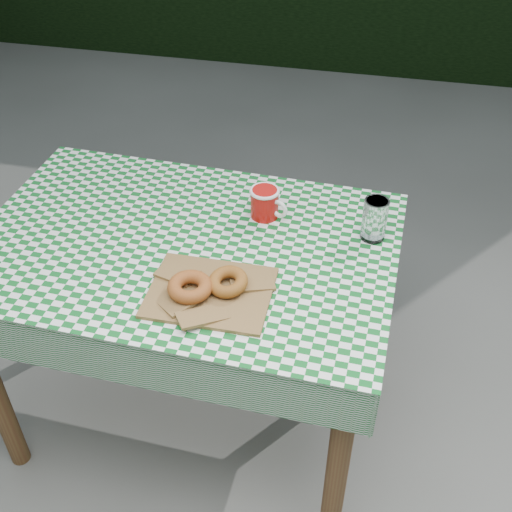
{
  "coord_description": "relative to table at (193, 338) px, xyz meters",
  "views": [
    {
      "loc": [
        0.49,
        -1.4,
        1.85
      ],
      "look_at": [
        0.22,
        -0.14,
        0.79
      ],
      "focal_mm": 45.13,
      "sensor_mm": 36.0,
      "label": 1
    }
  ],
  "objects": [
    {
      "name": "tablecloth",
      "position": [
        0.0,
        0.0,
        0.38
      ],
      "size": [
        1.19,
        0.82,
        0.01
      ],
      "primitive_type": "cube",
      "rotation": [
        0.0,
        0.0,
        -0.04
      ],
      "color": "#0E5C20",
      "rests_on": "table"
    },
    {
      "name": "table",
      "position": [
        0.0,
        0.0,
        0.0
      ],
      "size": [
        1.16,
        0.8,
        0.75
      ],
      "primitive_type": "cube",
      "rotation": [
        0.0,
        0.0,
        -0.04
      ],
      "color": "brown",
      "rests_on": "ground"
    },
    {
      "name": "bagel_back",
      "position": [
        0.17,
        -0.16,
        0.41
      ],
      "size": [
        0.14,
        0.14,
        0.03
      ],
      "primitive_type": "torus",
      "rotation": [
        0.0,
        0.0,
        -0.67
      ],
      "color": "brown",
      "rests_on": "paper_bag"
    },
    {
      "name": "ground",
      "position": [
        -0.0,
        0.09,
        -0.38
      ],
      "size": [
        60.0,
        60.0,
        0.0
      ],
      "primitive_type": "plane",
      "color": "#595953",
      "rests_on": "ground"
    },
    {
      "name": "paper_bag",
      "position": [
        0.13,
        -0.18,
        0.39
      ],
      "size": [
        0.31,
        0.25,
        0.02
      ],
      "primitive_type": "cube",
      "rotation": [
        0.0,
        0.0,
        0.01
      ],
      "color": "olive",
      "rests_on": "tablecloth"
    },
    {
      "name": "bagel_front",
      "position": [
        0.08,
        -0.2,
        0.41
      ],
      "size": [
        0.14,
        0.14,
        0.04
      ],
      "primitive_type": "torus",
      "rotation": [
        0.0,
        0.0,
        0.32
      ],
      "color": "brown",
      "rests_on": "paper_bag"
    },
    {
      "name": "drinking_glass",
      "position": [
        0.5,
        0.13,
        0.44
      ],
      "size": [
        0.09,
        0.09,
        0.12
      ],
      "primitive_type": "cylinder",
      "rotation": [
        0.0,
        0.0,
        -0.32
      ],
      "color": "white",
      "rests_on": "tablecloth"
    },
    {
      "name": "coffee_mug",
      "position": [
        0.19,
        0.17,
        0.43
      ],
      "size": [
        0.21,
        0.21,
        0.09
      ],
      "primitive_type": null,
      "rotation": [
        0.0,
        0.0,
        -0.41
      ],
      "color": "#AA0E0B",
      "rests_on": "tablecloth"
    }
  ]
}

